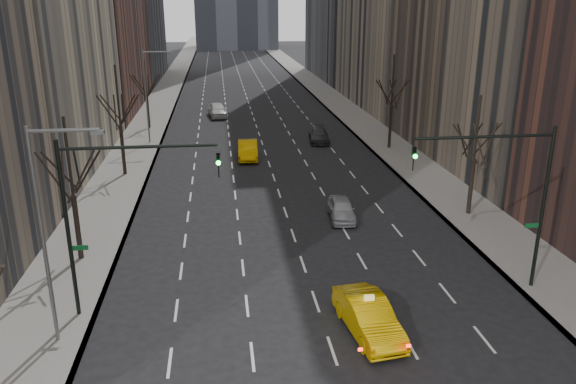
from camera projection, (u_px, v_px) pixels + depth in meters
name	position (u px, v px, depth m)	size (l,w,h in m)	color
sidewalk_left	(161.00, 102.00, 79.61)	(4.50, 320.00, 0.15)	slate
sidewalk_right	(331.00, 98.00, 82.46)	(4.50, 320.00, 0.15)	slate
tree_lw_b	(73.00, 196.00, 29.59)	(3.36, 3.50, 7.82)	black
tree_lw_c	(121.00, 127.00, 44.52)	(3.36, 3.50, 8.74)	black
tree_lw_d	(147.00, 97.00, 61.60)	(3.36, 3.50, 7.36)	black
tree_rw_b	(474.00, 161.00, 36.14)	(3.36, 3.50, 7.82)	black
tree_rw_c	(391.00, 107.00, 52.96)	(3.36, 3.50, 8.74)	black
traffic_mast_left	(105.00, 200.00, 23.71)	(6.69, 0.39, 8.00)	black
traffic_mast_right	(512.00, 184.00, 25.84)	(6.69, 0.39, 8.00)	black
streetlight_near	(49.00, 216.00, 21.59)	(2.83, 0.22, 9.00)	slate
streetlight_far	(149.00, 87.00, 54.49)	(2.83, 0.22, 9.00)	slate
taxi_sedan	(368.00, 316.00, 23.78)	(1.67, 4.78, 1.57)	#E4AD04
silver_sedan_ahead	(341.00, 209.00, 36.47)	(1.61, 4.01, 1.37)	#A7A9AF
far_taxi	(248.00, 150.00, 50.62)	(1.71, 4.90, 1.62)	#F6B005
far_suv_grey	(319.00, 135.00, 56.76)	(1.95, 4.79, 1.39)	#2E2E33
far_car_white	(217.00, 110.00, 69.11)	(2.03, 5.03, 1.72)	silver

